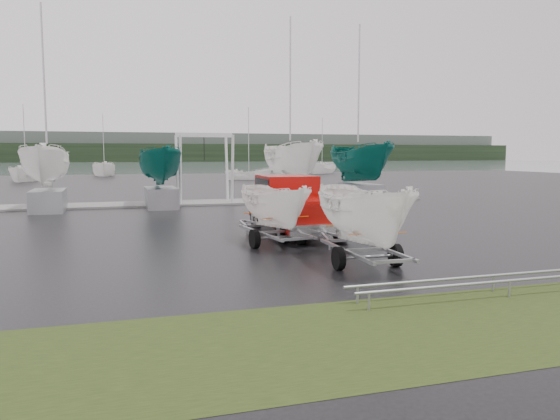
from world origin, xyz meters
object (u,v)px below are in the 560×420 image
object	(u,v)px
pickup_truck	(292,203)
trailer_hitched	(366,163)
boat_hoist	(204,158)
trailer_parked	(275,170)

from	to	relation	value
pickup_truck	trailer_hitched	bearing A→B (deg)	-90.00
pickup_truck	boat_hoist	bearing A→B (deg)	97.71
pickup_truck	trailer_hitched	xyz separation A→B (m)	(-0.24, -6.67, 1.61)
boat_hoist	trailer_hitched	bearing A→B (deg)	-87.00
pickup_truck	trailer_hitched	size ratio (longest dim) A/B	1.28
trailer_hitched	boat_hoist	world-z (taller)	trailer_hitched
trailer_parked	trailer_hitched	bearing A→B (deg)	-78.45
trailer_hitched	boat_hoist	xyz separation A→B (m)	(-1.00, 19.08, -0.04)
trailer_parked	boat_hoist	size ratio (longest dim) A/B	1.08
pickup_truck	trailer_parked	world-z (taller)	trailer_parked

